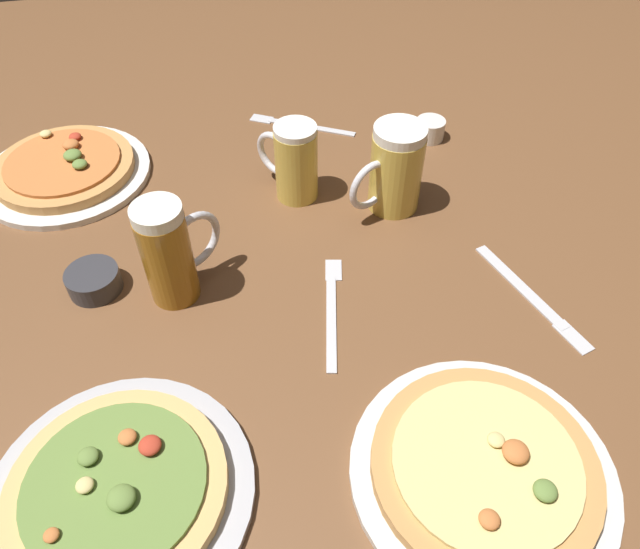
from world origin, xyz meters
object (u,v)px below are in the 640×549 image
(beer_mug_dark, at_px, (394,169))
(fork_spare, at_px, (334,308))
(beer_mug_amber, at_px, (170,252))
(fork_left, at_px, (299,125))
(knife_right, at_px, (531,296))
(pizza_plate_near, at_px, (484,469))
(ramekin_butter, at_px, (430,129))
(ramekin_sauce, at_px, (94,281))
(pizza_plate_side, at_px, (118,491))
(beer_mug_pale, at_px, (294,161))
(pizza_plate_far, at_px, (65,169))

(beer_mug_dark, distance_m, fork_spare, 0.27)
(beer_mug_amber, height_order, fork_left, beer_mug_amber)
(beer_mug_amber, xyz_separation_m, knife_right, (0.51, -0.12, -0.08))
(pizza_plate_near, relative_size, ramekin_butter, 5.48)
(ramekin_sauce, bearing_deg, knife_right, -13.47)
(pizza_plate_side, xyz_separation_m, ramekin_sauce, (-0.04, 0.34, 0.00))
(pizza_plate_side, distance_m, ramekin_sauce, 0.34)
(beer_mug_amber, relative_size, ramekin_sauce, 2.10)
(beer_mug_pale, bearing_deg, ramekin_sauce, -154.07)
(beer_mug_pale, distance_m, fork_left, 0.23)
(pizza_plate_far, height_order, ramekin_butter, pizza_plate_far)
(fork_spare, bearing_deg, knife_right, -7.43)
(pizza_plate_side, bearing_deg, ramekin_sauce, 97.05)
(pizza_plate_side, distance_m, beer_mug_amber, 0.32)
(pizza_plate_near, height_order, beer_mug_amber, beer_mug_amber)
(pizza_plate_side, xyz_separation_m, beer_mug_dark, (0.45, 0.43, 0.06))
(pizza_plate_side, relative_size, beer_mug_pale, 2.22)
(ramekin_sauce, distance_m, ramekin_butter, 0.68)
(beer_mug_amber, bearing_deg, beer_mug_pale, 42.35)
(pizza_plate_side, xyz_separation_m, ramekin_butter, (0.58, 0.62, 0.00))
(beer_mug_amber, bearing_deg, beer_mug_dark, 19.06)
(beer_mug_amber, distance_m, ramekin_butter, 0.59)
(ramekin_sauce, height_order, knife_right, ramekin_sauce)
(pizza_plate_side, relative_size, fork_left, 1.53)
(pizza_plate_far, height_order, pizza_plate_side, same)
(beer_mug_dark, relative_size, ramekin_butter, 2.71)
(beer_mug_amber, bearing_deg, fork_spare, -20.79)
(pizza_plate_near, height_order, ramekin_sauce, pizza_plate_near)
(pizza_plate_side, relative_size, ramekin_sauce, 3.88)
(pizza_plate_far, xyz_separation_m, pizza_plate_side, (0.11, -0.64, -0.00))
(beer_mug_amber, relative_size, ramekin_butter, 2.93)
(pizza_plate_side, relative_size, beer_mug_dark, 2.00)
(beer_mug_dark, height_order, beer_mug_amber, beer_mug_amber)
(fork_spare, bearing_deg, fork_left, 85.37)
(beer_mug_dark, height_order, knife_right, beer_mug_dark)
(fork_left, xyz_separation_m, fork_spare, (-0.04, -0.49, 0.00))
(fork_left, distance_m, knife_right, 0.58)
(ramekin_sauce, bearing_deg, beer_mug_dark, 11.14)
(pizza_plate_near, distance_m, fork_spare, 0.31)
(beer_mug_dark, relative_size, knife_right, 0.66)
(beer_mug_dark, distance_m, knife_right, 0.30)
(beer_mug_amber, height_order, ramekin_butter, beer_mug_amber)
(fork_left, bearing_deg, beer_mug_amber, -122.70)
(fork_spare, bearing_deg, beer_mug_amber, 159.21)
(beer_mug_pale, bearing_deg, pizza_plate_side, -120.37)
(ramekin_butter, bearing_deg, fork_spare, -125.63)
(knife_right, bearing_deg, fork_spare, 172.57)
(pizza_plate_far, distance_m, pizza_plate_side, 0.64)
(pizza_plate_near, xyz_separation_m, pizza_plate_side, (-0.41, 0.06, -0.00))
(pizza_plate_near, bearing_deg, knife_right, 53.81)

